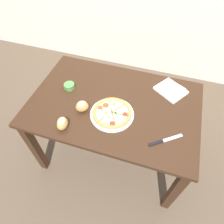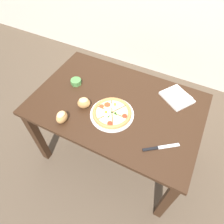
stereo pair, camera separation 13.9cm
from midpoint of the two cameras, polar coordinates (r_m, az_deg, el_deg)
name	(u,v)px [view 1 (the left image)]	position (r m, az deg, el deg)	size (l,w,h in m)	color
ground_plane	(114,150)	(2.08, -1.48, -10.80)	(12.00, 12.00, 0.00)	brown
dining_table	(114,111)	(1.56, -1.94, 0.00)	(1.25, 0.83, 0.73)	#331E11
pizza	(112,113)	(1.40, -2.86, -0.44)	(0.31, 0.31, 0.05)	white
ramekin_bowl	(69,86)	(1.63, -14.51, 7.08)	(0.09, 0.09, 0.04)	#4C8442
napkin_folded	(171,90)	(1.60, 14.13, 6.07)	(0.27, 0.27, 0.04)	silver
bread_piece_near	(62,123)	(1.37, -16.84, -3.32)	(0.07, 0.09, 0.08)	#B27F47
bread_piece_mid	(82,106)	(1.43, -11.30, 1.44)	(0.12, 0.11, 0.08)	#B27F47
knife_main	(165,140)	(1.32, 12.07, -8.10)	(0.20, 0.16, 0.01)	silver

